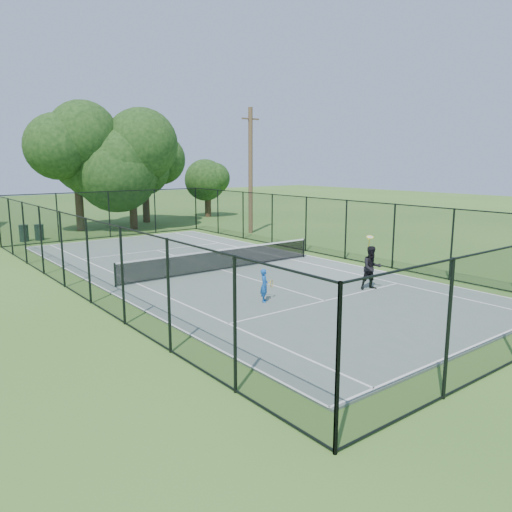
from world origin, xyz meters
TOP-DOWN VIEW (x-y plane):
  - ground at (0.00, 0.00)m, footprint 120.00×120.00m
  - tennis_court at (0.00, 0.00)m, footprint 11.00×24.00m
  - tennis_net at (0.00, 0.00)m, footprint 10.08×0.08m
  - fence at (0.00, 0.00)m, footprint 13.10×26.10m
  - tree_near_left at (-0.47, 17.24)m, footprint 6.33×6.33m
  - tree_near_mid at (2.91, 15.78)m, footprint 5.81×5.81m
  - tree_near_right at (5.53, 19.15)m, footprint 5.69×5.69m
  - tree_far_right at (11.70, 19.55)m, footprint 3.95×3.95m
  - trash_bin_left at (-4.87, 14.57)m, footprint 0.58×0.58m
  - trash_bin_right at (-3.97, 14.58)m, footprint 0.58×0.58m
  - utility_pole at (8.45, 9.00)m, footprint 1.40×0.30m
  - player_blue at (-1.72, -5.16)m, footprint 0.83×0.50m
  - player_black at (2.58, -6.31)m, footprint 1.06×1.12m

SIDE VIEW (x-z plane):
  - ground at x=0.00m, z-range 0.00..0.00m
  - tennis_court at x=0.00m, z-range 0.00..0.06m
  - trash_bin_right at x=-3.97m, z-range 0.01..1.00m
  - trash_bin_left at x=-4.87m, z-range 0.01..1.04m
  - tennis_net at x=0.00m, z-range 0.10..1.05m
  - player_blue at x=-1.72m, z-range 0.06..1.22m
  - player_black at x=2.58m, z-range -0.12..1.91m
  - fence at x=0.00m, z-range 0.00..3.00m
  - tree_far_right at x=11.70m, z-range 0.61..5.84m
  - utility_pole at x=8.45m, z-range 0.06..8.46m
  - tree_near_mid at x=2.91m, z-range 0.88..8.47m
  - tree_near_right at x=5.53m, z-range 1.06..8.91m
  - tree_near_left at x=-0.47m, z-range 0.95..9.21m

